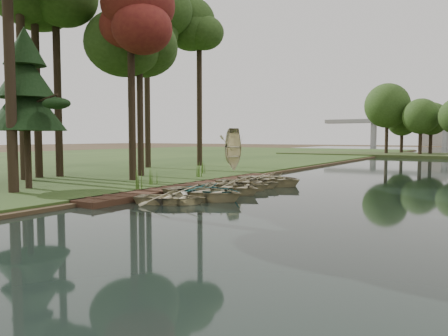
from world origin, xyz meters
The scene contains 22 objects.
ground centered at (0.00, 0.00, 0.00)m, with size 300.00×300.00×0.00m, color #3D2F1D.
boardwalk centered at (-1.60, 0.00, 0.15)m, with size 1.60×16.00×0.30m, color #352014.
far_trees centered at (4.67, 50.00, 6.43)m, with size 45.60×5.60×8.80m.
building_b centered at (-5.00, 145.00, 6.00)m, with size 8.00×8.00×12.00m, color #A5A5A0.
rowboat_0 centered at (0.79, -5.24, 0.36)m, with size 2.16×3.03×0.63m, color #BEB38A.
rowboat_1 centered at (1.28, -3.52, 0.46)m, with size 2.84×3.98×0.82m, color #BEB38A.
rowboat_2 centered at (1.02, -2.59, 0.41)m, with size 2.46×3.44×0.71m, color #2A7776.
rowboat_3 centered at (1.13, -0.96, 0.42)m, with size 2.57×3.60×0.75m, color #BEB38A.
rowboat_4 centered at (0.86, 0.18, 0.40)m, with size 2.42×3.39×0.70m, color #BEB38A.
rowboat_5 centered at (0.71, 1.63, 0.42)m, with size 2.56×3.59×0.74m, color #BEB38A.
rowboat_6 centered at (1.22, 3.35, 0.46)m, with size 2.85×3.99×0.83m, color #BEB38A.
rowboat_7 centered at (1.20, 4.35, 0.43)m, with size 2.59×3.63×0.75m, color #BEB38A.
stored_rowboat centered at (-4.42, 8.67, 0.64)m, with size 2.31×3.24×0.67m, color #BEB38A.
tree_2 centered at (-6.04, -0.36, 9.63)m, with size 4.32×4.32×11.28m.
tree_4 centered at (-7.69, 2.13, 9.18)m, with size 4.89×4.89×11.03m.
tree_5 centered at (-12.76, 8.50, 12.01)m, with size 5.03×5.03×14.00m.
tree_6 centered at (-10.51, 12.93, 12.15)m, with size 4.82×4.82×14.07m.
pine_tree centered at (-7.46, -6.26, 5.23)m, with size 3.80×3.80×7.99m.
reeds_0 centered at (-2.60, -3.65, 0.83)m, with size 0.60×0.60×1.05m, color #3F661E.
reeds_1 centered at (-3.47, -1.57, 0.78)m, with size 0.60×0.60×0.96m, color #3F661E.
reeds_2 centered at (-5.31, 5.77, 0.78)m, with size 0.60×0.60×0.96m, color #3F661E.
reeds_3 centered at (-3.95, 3.53, 0.76)m, with size 0.60×0.60×0.92m, color #3F661E.
Camera 1 is at (12.37, -19.54, 2.84)m, focal length 35.00 mm.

